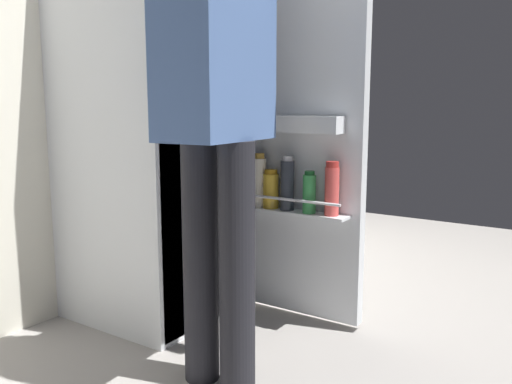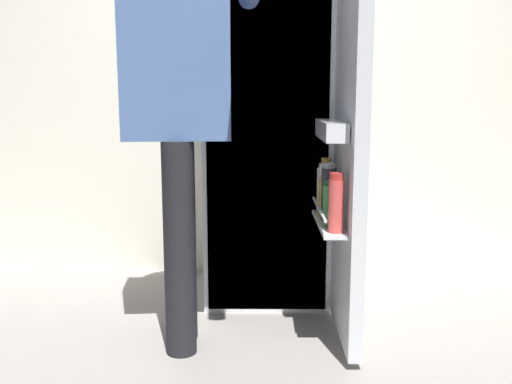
% 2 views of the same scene
% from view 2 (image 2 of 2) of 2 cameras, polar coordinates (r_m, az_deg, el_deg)
% --- Properties ---
extents(ground_plane, '(5.43, 5.43, 0.00)m').
position_cam_2_polar(ground_plane, '(2.48, 1.15, -14.16)').
color(ground_plane, gray).
extents(kitchen_wall, '(4.40, 0.10, 2.63)m').
position_cam_2_polar(kitchen_wall, '(3.22, 1.01, 15.27)').
color(kitchen_wall, silver).
rests_on(kitchen_wall, ground_plane).
extents(refrigerator, '(0.64, 1.20, 1.75)m').
position_cam_2_polar(refrigerator, '(2.79, 1.59, 7.00)').
color(refrigerator, silver).
rests_on(refrigerator, ground_plane).
extents(person, '(0.57, 0.70, 1.68)m').
position_cam_2_polar(person, '(2.21, -7.63, 9.58)').
color(person, black).
rests_on(person, ground_plane).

